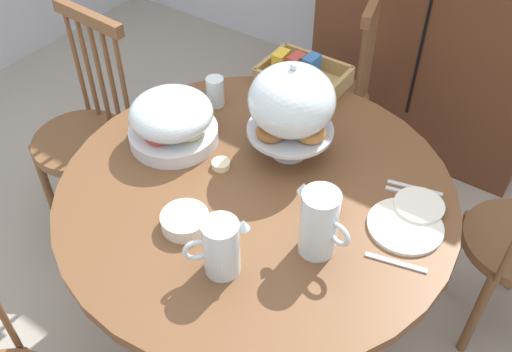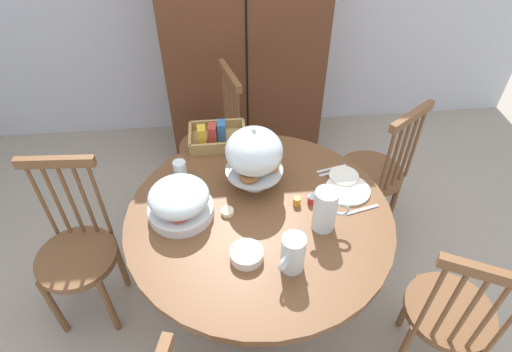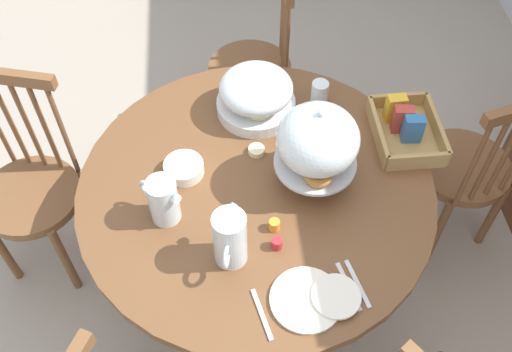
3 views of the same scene
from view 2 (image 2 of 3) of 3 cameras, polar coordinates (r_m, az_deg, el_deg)
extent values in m
plane|color=#A89E8E|center=(2.55, 1.80, -16.12)|extent=(10.00, 10.00, 0.00)
cube|color=brown|center=(3.09, -1.74, 18.81)|extent=(1.10, 0.56, 1.90)
cube|color=black|center=(2.79, -1.31, 18.33)|extent=(0.01, 0.01, 1.52)
cylinder|color=brown|center=(1.96, 0.44, -5.53)|extent=(1.24, 1.24, 0.04)
cylinder|color=brown|center=(2.22, 0.40, -11.37)|extent=(0.14, 0.14, 0.63)
cylinder|color=brown|center=(2.51, 0.36, -16.19)|extent=(0.56, 0.56, 0.06)
cylinder|color=brown|center=(2.33, -23.27, -10.25)|extent=(0.40, 0.40, 0.04)
cylinder|color=brown|center=(2.48, -25.82, -15.88)|extent=(0.04, 0.04, 0.45)
cylinder|color=brown|center=(2.38, -19.41, -16.36)|extent=(0.04, 0.04, 0.45)
cylinder|color=brown|center=(2.63, -24.04, -10.79)|extent=(0.04, 0.04, 0.45)
cylinder|color=brown|center=(2.53, -18.06, -11.01)|extent=(0.04, 0.04, 0.45)
cylinder|color=brown|center=(2.32, -27.06, -3.29)|extent=(0.02, 0.02, 0.48)
cylinder|color=brown|center=(2.29, -25.47, -3.29)|extent=(0.02, 0.02, 0.48)
cylinder|color=brown|center=(2.26, -23.84, -3.28)|extent=(0.02, 0.02, 0.48)
cylinder|color=brown|center=(2.23, -22.18, -3.27)|extent=(0.02, 0.02, 0.48)
cylinder|color=brown|center=(2.21, -20.47, -3.25)|extent=(0.02, 0.02, 0.48)
cube|color=brown|center=(2.10, -25.76, 1.74)|extent=(0.36, 0.06, 0.05)
cylinder|color=brown|center=(2.17, 24.86, -16.39)|extent=(0.40, 0.40, 0.04)
cylinder|color=brown|center=(2.46, 26.71, -17.16)|extent=(0.04, 0.04, 0.45)
cylinder|color=brown|center=(2.40, 20.09, -15.87)|extent=(0.04, 0.04, 0.45)
cylinder|color=brown|center=(2.26, 19.32, -21.66)|extent=(0.04, 0.04, 0.45)
cylinder|color=brown|center=(1.93, 30.98, -17.13)|extent=(0.02, 0.02, 0.48)
cylinder|color=brown|center=(1.91, 28.92, -16.79)|extent=(0.02, 0.02, 0.48)
cylinder|color=brown|center=(1.89, 26.82, -16.42)|extent=(0.02, 0.02, 0.48)
cylinder|color=brown|center=(1.87, 24.70, -16.03)|extent=(0.02, 0.02, 0.48)
cylinder|color=brown|center=(1.86, 22.55, -15.60)|extent=(0.02, 0.02, 0.48)
cube|color=brown|center=(1.69, 29.54, -11.62)|extent=(0.34, 0.19, 0.05)
cylinder|color=brown|center=(2.68, 15.25, 0.41)|extent=(0.40, 0.40, 0.04)
cylinder|color=brown|center=(2.97, 13.97, -0.29)|extent=(0.04, 0.04, 0.45)
cylinder|color=brown|center=(2.80, 10.47, -2.86)|extent=(0.04, 0.04, 0.45)
cylinder|color=brown|center=(2.88, 18.31, -3.10)|extent=(0.04, 0.04, 0.45)
cylinder|color=brown|center=(2.70, 14.98, -5.96)|extent=(0.04, 0.04, 0.45)
cylinder|color=brown|center=(2.58, 20.85, 3.99)|extent=(0.02, 0.02, 0.48)
cylinder|color=brown|center=(2.53, 20.02, 3.36)|extent=(0.02, 0.02, 0.48)
cylinder|color=brown|center=(2.48, 19.15, 2.71)|extent=(0.02, 0.02, 0.48)
cylinder|color=brown|center=(2.43, 18.24, 2.04)|extent=(0.02, 0.02, 0.48)
cylinder|color=brown|center=(2.38, 17.30, 1.33)|extent=(0.02, 0.02, 0.48)
cube|color=brown|center=(2.33, 20.57, 7.65)|extent=(0.31, 0.24, 0.05)
cylinder|color=brown|center=(2.80, -6.31, 3.87)|extent=(0.40, 0.40, 0.04)
cylinder|color=brown|center=(3.03, -9.26, 1.46)|extent=(0.04, 0.04, 0.45)
cylinder|color=brown|center=(2.82, -7.93, -2.01)|extent=(0.04, 0.04, 0.45)
cylinder|color=brown|center=(3.07, -4.20, 2.66)|extent=(0.04, 0.04, 0.45)
cylinder|color=brown|center=(2.87, -2.53, -0.66)|extent=(0.04, 0.04, 0.45)
cylinder|color=brown|center=(2.80, -4.28, 10.12)|extent=(0.02, 0.02, 0.48)
cylinder|color=brown|center=(2.75, -3.84, 9.40)|extent=(0.02, 0.02, 0.48)
cylinder|color=brown|center=(2.69, -3.38, 8.65)|extent=(0.02, 0.02, 0.48)
cylinder|color=brown|center=(2.63, -2.91, 7.87)|extent=(0.02, 0.02, 0.48)
cylinder|color=brown|center=(2.58, -2.42, 7.05)|extent=(0.02, 0.02, 0.48)
cube|color=brown|center=(2.56, -3.62, 13.52)|extent=(0.13, 0.36, 0.05)
cylinder|color=silver|center=(2.08, -0.25, -0.97)|extent=(0.12, 0.12, 0.02)
cylinder|color=silver|center=(2.06, -0.25, -0.22)|extent=(0.03, 0.03, 0.09)
cylinder|color=silver|center=(2.02, -0.26, 0.85)|extent=(0.28, 0.28, 0.01)
torus|color=#B27033|center=(2.01, 1.89, 1.44)|extent=(0.10, 0.10, 0.03)
torus|color=#D19347|center=(2.03, -1.07, 1.91)|extent=(0.10, 0.10, 0.03)
torus|color=#935628|center=(1.95, -0.93, 0.01)|extent=(0.10, 0.10, 0.03)
ellipsoid|color=silver|center=(1.95, -0.27, 3.42)|extent=(0.27, 0.27, 0.22)
sphere|color=silver|center=(1.88, -0.28, 6.28)|extent=(0.02, 0.02, 0.02)
cylinder|color=silver|center=(1.96, -10.18, -4.62)|extent=(0.30, 0.30, 0.05)
ellipsoid|color=beige|center=(1.93, -8.31, -3.66)|extent=(0.09, 0.09, 0.03)
ellipsoid|color=#8CBF59|center=(1.98, -10.42, -2.48)|extent=(0.09, 0.09, 0.03)
ellipsoid|color=#6B2D4C|center=(1.94, -12.26, -3.81)|extent=(0.09, 0.09, 0.03)
ellipsoid|color=#CC3D33|center=(1.88, -10.43, -5.33)|extent=(0.09, 0.09, 0.03)
ellipsoid|color=silver|center=(1.89, -10.50, -2.75)|extent=(0.28, 0.28, 0.13)
cylinder|color=silver|center=(1.84, 9.39, -4.57)|extent=(0.10, 0.10, 0.21)
cylinder|color=orange|center=(1.86, 9.29, -5.24)|extent=(0.09, 0.09, 0.14)
cone|color=silver|center=(1.77, 7.71, -2.46)|extent=(0.04, 0.04, 0.03)
torus|color=silver|center=(1.84, 11.55, -4.49)|extent=(0.08, 0.03, 0.07)
cylinder|color=silver|center=(1.69, 5.06, -10.44)|extent=(0.10, 0.10, 0.18)
cylinder|color=white|center=(1.72, 5.00, -10.98)|extent=(0.09, 0.09, 0.12)
cone|color=silver|center=(1.67, 6.28, -7.56)|extent=(0.05, 0.05, 0.03)
torus|color=silver|center=(1.65, 3.87, -11.74)|extent=(0.06, 0.07, 0.07)
cube|color=tan|center=(2.36, -5.23, 4.83)|extent=(0.30, 0.22, 0.01)
cube|color=tan|center=(2.26, -5.18, 3.73)|extent=(0.30, 0.02, 0.07)
cube|color=tan|center=(2.43, -5.36, 6.93)|extent=(0.30, 0.02, 0.07)
cube|color=tan|center=(2.35, -8.94, 5.13)|extent=(0.02, 0.22, 0.07)
cube|color=tan|center=(2.35, -1.60, 5.63)|extent=(0.02, 0.22, 0.07)
cube|color=gold|center=(2.30, -7.39, 5.45)|extent=(0.05, 0.07, 0.11)
cube|color=#B23D33|center=(2.31, -5.93, 5.74)|extent=(0.05, 0.08, 0.11)
cube|color=#336BAD|center=(2.33, -4.72, 6.20)|extent=(0.05, 0.07, 0.11)
cylinder|color=white|center=(2.10, 12.39, -1.83)|extent=(0.22, 0.22, 0.01)
cylinder|color=white|center=(2.15, 11.89, 0.03)|extent=(0.15, 0.15, 0.01)
cylinder|color=white|center=(1.77, -1.29, -10.66)|extent=(0.14, 0.14, 0.04)
cylinder|color=silver|center=(2.11, -10.31, 0.72)|extent=(0.06, 0.06, 0.11)
cylinder|color=beige|center=(1.94, -3.93, -4.89)|extent=(0.06, 0.06, 0.02)
cylinder|color=#B7282D|center=(2.00, 7.57, -3.27)|extent=(0.04, 0.04, 0.04)
cylinder|color=orange|center=(1.98, 5.59, -3.42)|extent=(0.04, 0.04, 0.04)
cube|color=silver|center=(2.19, 10.64, 0.50)|extent=(0.17, 0.05, 0.01)
cube|color=silver|center=(2.21, 10.28, 0.99)|extent=(0.17, 0.05, 0.01)
cube|color=silver|center=(2.02, 14.27, -4.48)|extent=(0.17, 0.05, 0.01)
camera|label=1|loc=(0.92, 65.79, 6.48)|focal=40.47mm
camera|label=3|loc=(1.82, 54.77, 34.19)|focal=40.85mm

